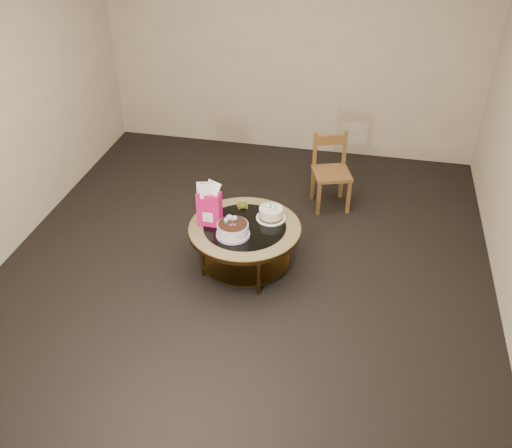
% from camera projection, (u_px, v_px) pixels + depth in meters
% --- Properties ---
extents(ground, '(5.00, 5.00, 0.00)m').
position_uv_depth(ground, '(245.00, 266.00, 5.33)').
color(ground, black).
rests_on(ground, ground).
extents(room_walls, '(4.52, 5.02, 2.61)m').
position_uv_depth(room_walls, '(243.00, 113.00, 4.46)').
color(room_walls, tan).
rests_on(room_walls, ground).
extents(coffee_table, '(1.02, 1.02, 0.46)m').
position_uv_depth(coffee_table, '(245.00, 233.00, 5.12)').
color(coffee_table, brown).
rests_on(coffee_table, ground).
extents(decorated_cake, '(0.30, 0.30, 0.17)m').
position_uv_depth(decorated_cake, '(233.00, 230.00, 4.93)').
color(decorated_cake, '#C19ADA').
rests_on(decorated_cake, coffee_table).
extents(cream_cake, '(0.27, 0.27, 0.17)m').
position_uv_depth(cream_cake, '(271.00, 213.00, 5.15)').
color(cream_cake, white).
rests_on(cream_cake, coffee_table).
extents(gift_bag, '(0.21, 0.16, 0.41)m').
position_uv_depth(gift_bag, '(209.00, 204.00, 4.99)').
color(gift_bag, '#E11562').
rests_on(gift_bag, coffee_table).
extents(pillar_candle, '(0.11, 0.11, 0.08)m').
position_uv_depth(pillar_candle, '(242.00, 204.00, 5.32)').
color(pillar_candle, '#D9CE59').
rests_on(pillar_candle, coffee_table).
extents(dining_chair, '(0.47, 0.47, 0.81)m').
position_uv_depth(dining_chair, '(331.00, 171.00, 6.00)').
color(dining_chair, brown).
rests_on(dining_chair, ground).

